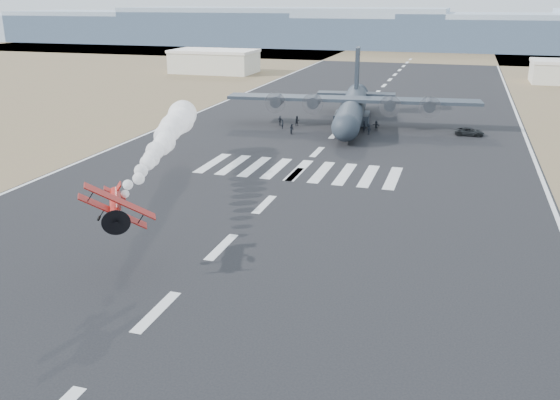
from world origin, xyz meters
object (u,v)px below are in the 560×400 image
at_px(support_vehicle, 469,132).
at_px(crew_a, 283,124).
at_px(transport_aircraft, 352,107).
at_px(crew_c, 369,129).
at_px(hangar_left, 214,61).
at_px(crew_h, 297,121).
at_px(aerobatic_biplane, 114,206).
at_px(crew_e, 356,129).
at_px(crew_d, 280,121).
at_px(crew_b, 292,129).
at_px(crew_f, 376,126).
at_px(crew_g, 364,127).

bearing_deg(support_vehicle, crew_a, 96.95).
height_order(transport_aircraft, crew_c, transport_aircraft).
xyz_separation_m(hangar_left, crew_h, (44.26, -67.83, -2.57)).
distance_m(aerobatic_biplane, crew_e, 57.03).
xyz_separation_m(transport_aircraft, crew_d, (-11.79, -4.27, -2.35)).
bearing_deg(crew_b, aerobatic_biplane, 141.97).
height_order(transport_aircraft, crew_d, transport_aircraft).
height_order(crew_d, crew_f, crew_d).
height_order(crew_a, crew_c, crew_c).
distance_m(transport_aircraft, crew_b, 13.22).
height_order(transport_aircraft, crew_e, transport_aircraft).
height_order(crew_a, crew_g, crew_g).
bearing_deg(support_vehicle, hangar_left, 46.96).
distance_m(transport_aircraft, crew_h, 9.87).
height_order(crew_c, crew_e, crew_c).
xyz_separation_m(crew_b, crew_h, (-0.95, 6.73, 0.00)).
xyz_separation_m(support_vehicle, crew_g, (-16.61, -2.41, 0.31)).
bearing_deg(crew_h, hangar_left, 79.05).
height_order(aerobatic_biplane, crew_b, aerobatic_biplane).
xyz_separation_m(aerobatic_biplane, crew_c, (11.14, 56.71, -4.71)).
bearing_deg(crew_e, hangar_left, -135.39).
distance_m(crew_g, crew_h, 12.14).
xyz_separation_m(crew_d, crew_f, (16.56, 0.84, -0.03)).
bearing_deg(aerobatic_biplane, crew_g, 62.66).
bearing_deg(crew_g, crew_b, 70.60).
xyz_separation_m(hangar_left, support_vehicle, (72.86, -67.35, -2.78)).
relative_size(hangar_left, crew_b, 14.74).
bearing_deg(crew_h, crew_b, -126.04).
height_order(crew_b, crew_d, crew_b).
bearing_deg(support_vehicle, aerobatic_biplane, 155.87).
bearing_deg(support_vehicle, crew_h, 90.67).
xyz_separation_m(aerobatic_biplane, transport_aircraft, (7.10, 63.74, -2.41)).
bearing_deg(aerobatic_biplane, crew_e, 63.19).
bearing_deg(support_vehicle, crew_g, 97.97).
distance_m(crew_b, crew_f, 14.45).
distance_m(hangar_left, crew_d, 80.09).
height_order(hangar_left, crew_f, hangar_left).
relative_size(aerobatic_biplane, crew_e, 3.25).
distance_m(crew_d, crew_h, 2.98).
relative_size(support_vehicle, crew_d, 2.75).
height_order(transport_aircraft, crew_h, transport_aircraft).
relative_size(hangar_left, crew_h, 14.66).
bearing_deg(crew_c, crew_g, -116.27).
relative_size(aerobatic_biplane, crew_f, 3.53).
height_order(crew_a, crew_h, crew_h).
bearing_deg(crew_d, crew_f, -155.84).
xyz_separation_m(support_vehicle, crew_a, (-30.24, -3.84, 0.17)).
bearing_deg(aerobatic_biplane, crew_b, 73.49).
distance_m(crew_d, crew_f, 16.58).
bearing_deg(crew_c, crew_f, -159.55).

